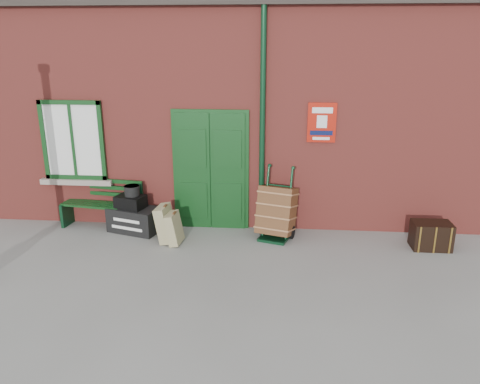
# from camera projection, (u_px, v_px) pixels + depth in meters

# --- Properties ---
(ground) EXTENTS (80.00, 80.00, 0.00)m
(ground) POSITION_uv_depth(u_px,v_px,m) (217.00, 261.00, 7.64)
(ground) COLOR gray
(ground) RESTS_ON ground
(station_building) EXTENTS (10.30, 4.30, 4.36)m
(station_building) POSITION_uv_depth(u_px,v_px,m) (237.00, 101.00, 10.29)
(station_building) COLOR #A23C34
(station_building) RESTS_ON ground
(bench) EXTENTS (1.58, 0.69, 0.95)m
(bench) POSITION_uv_depth(u_px,v_px,m) (103.00, 203.00, 8.95)
(bench) COLOR #0F3915
(bench) RESTS_ON ground
(houdini_trunk) EXTENTS (1.04, 0.76, 0.46)m
(houdini_trunk) POSITION_uv_depth(u_px,v_px,m) (135.00, 219.00, 8.78)
(houdini_trunk) COLOR black
(houdini_trunk) RESTS_ON ground
(strongbox) EXTENTS (0.60, 0.50, 0.23)m
(strongbox) POSITION_uv_depth(u_px,v_px,m) (131.00, 202.00, 8.68)
(strongbox) COLOR black
(strongbox) RESTS_ON houdini_trunk
(hatbox) EXTENTS (0.35, 0.35, 0.19)m
(hatbox) POSITION_uv_depth(u_px,v_px,m) (132.00, 191.00, 8.64)
(hatbox) COLOR black
(hatbox) RESTS_ON strongbox
(suitcase_back) EXTENTS (0.33, 0.48, 0.66)m
(suitcase_back) POSITION_uv_depth(u_px,v_px,m) (165.00, 223.00, 8.32)
(suitcase_back) COLOR tan
(suitcase_back) RESTS_ON ground
(suitcase_front) EXTENTS (0.30, 0.43, 0.57)m
(suitcase_front) POSITION_uv_depth(u_px,v_px,m) (174.00, 228.00, 8.22)
(suitcase_front) COLOR tan
(suitcase_front) RESTS_ON ground
(porter_trolley) EXTENTS (0.79, 0.82, 1.28)m
(porter_trolley) POSITION_uv_depth(u_px,v_px,m) (277.00, 211.00, 8.42)
(porter_trolley) COLOR black
(porter_trolley) RESTS_ON ground
(dark_trunk) EXTENTS (0.65, 0.43, 0.47)m
(dark_trunk) POSITION_uv_depth(u_px,v_px,m) (431.00, 235.00, 8.05)
(dark_trunk) COLOR black
(dark_trunk) RESTS_ON ground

